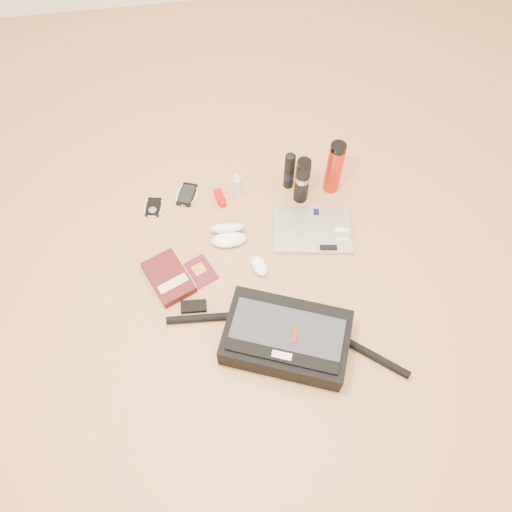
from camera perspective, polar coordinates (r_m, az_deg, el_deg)
The scene contains 14 objects.
ground at distance 2.08m, azimuth 1.25°, elevation -2.80°, with size 4.00×4.00×0.00m, color #BA814D.
messenger_bag at distance 1.91m, azimuth 3.41°, elevation -9.28°, with size 0.89×0.46×0.13m.
laptop at distance 2.21m, azimuth 6.49°, elevation 2.95°, with size 0.38×0.29×0.03m.
book at distance 2.09m, azimuth -9.90°, elevation -2.42°, with size 0.22×0.27×0.04m.
passport at distance 2.11m, azimuth -6.37°, elevation -1.74°, with size 0.15×0.17×0.01m.
mouse at distance 2.09m, azimuth 0.39°, elevation -1.18°, with size 0.08×0.11×0.03m.
sunglasses_case at distance 2.16m, azimuth -3.20°, elevation 2.55°, with size 0.16×0.13×0.09m.
ipod at distance 2.32m, azimuth -11.64°, elevation 5.50°, with size 0.11×0.11×0.01m.
phone at distance 2.34m, azimuth -7.90°, elevation 6.98°, with size 0.13×0.15×0.01m.
inhaler at distance 2.31m, azimuth -4.22°, elevation 6.88°, with size 0.05×0.12×0.03m.
spray_bottle at distance 2.28m, azimuth -2.18°, elevation 8.05°, with size 0.04×0.04×0.13m.
aerosol_can at distance 2.29m, azimuth 3.84°, elevation 9.72°, with size 0.05×0.05×0.21m.
thermos_black at distance 2.22m, azimuth 5.30°, elevation 8.59°, with size 0.08×0.08×0.25m.
thermos_red at distance 2.27m, azimuth 8.95°, elevation 9.94°, with size 0.09×0.09×0.28m.
Camera 1 is at (-0.19, -0.95, 1.84)m, focal length 35.00 mm.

